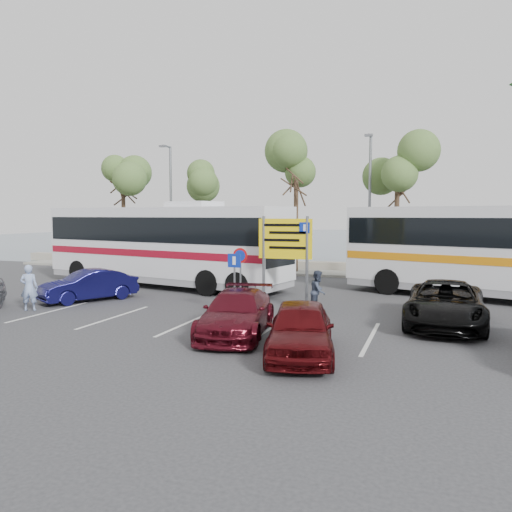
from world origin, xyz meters
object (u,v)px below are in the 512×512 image
(coach_bus_right, at_px, (511,255))
(car_blue, at_px, (89,285))
(car_red, at_px, (300,329))
(suv_black, at_px, (445,304))
(pedestrian_near, at_px, (29,288))
(coach_bus_left, at_px, (163,247))
(car_maroon, at_px, (237,313))
(street_lamp_right, at_px, (369,198))
(direction_sign, at_px, (285,246))
(pedestrian_far, at_px, (318,291))
(street_lamp_left, at_px, (170,201))

(coach_bus_right, xyz_separation_m, car_blue, (-16.82, -5.88, -1.33))
(car_red, xyz_separation_m, suv_black, (3.60, 5.00, 0.02))
(pedestrian_near, bearing_deg, car_blue, -133.38)
(car_blue, bearing_deg, suv_black, 28.76)
(coach_bus_right, bearing_deg, pedestrian_near, -154.27)
(coach_bus_left, height_order, car_maroon, coach_bus_left)
(street_lamp_right, height_order, car_blue, street_lamp_right)
(direction_sign, bearing_deg, car_blue, -168.30)
(car_maroon, bearing_deg, suv_black, 19.75)
(car_maroon, xyz_separation_m, suv_black, (6.00, 3.45, 0.07))
(car_maroon, relative_size, pedestrian_far, 2.93)
(street_lamp_left, xyz_separation_m, car_red, (13.40, -17.02, -3.89))
(street_lamp_right, distance_m, pedestrian_far, 11.73)
(pedestrian_far, bearing_deg, pedestrian_near, 111.08)
(coach_bus_left, xyz_separation_m, pedestrian_near, (-1.40, -7.57, -1.11))
(car_blue, bearing_deg, car_red, 3.48)
(street_lamp_right, xyz_separation_m, car_maroon, (-2.00, -15.47, -3.93))
(car_maroon, xyz_separation_m, car_red, (2.40, -1.55, 0.04))
(direction_sign, bearing_deg, pedestrian_near, -154.39)
(street_lamp_left, bearing_deg, coach_bus_left, -63.50)
(coach_bus_left, distance_m, coach_bus_right, 16.15)
(direction_sign, bearing_deg, coach_bus_left, 156.24)
(coach_bus_left, height_order, coach_bus_right, coach_bus_left)
(coach_bus_right, distance_m, pedestrian_far, 8.73)
(car_blue, height_order, car_maroon, car_maroon)
(car_red, bearing_deg, coach_bus_left, 121.60)
(car_blue, xyz_separation_m, car_red, (10.59, -5.00, 0.05))
(car_blue, bearing_deg, car_maroon, 5.93)
(street_lamp_left, bearing_deg, car_red, -51.79)
(coach_bus_right, height_order, suv_black, coach_bus_right)
(suv_black, bearing_deg, pedestrian_near, -168.76)
(coach_bus_left, xyz_separation_m, suv_black, (13.50, -5.00, -1.26))
(coach_bus_left, xyz_separation_m, pedestrian_far, (9.03, -4.06, -1.21))
(car_maroon, distance_m, pedestrian_far, 4.65)
(street_lamp_left, xyz_separation_m, pedestrian_near, (2.10, -14.59, -3.71))
(car_blue, xyz_separation_m, suv_black, (14.19, -0.00, 0.07))
(street_lamp_right, distance_m, suv_black, 13.24)
(pedestrian_far, bearing_deg, coach_bus_left, 68.26)
(street_lamp_left, relative_size, coach_bus_right, 0.57)
(street_lamp_right, relative_size, car_maroon, 1.74)
(car_red, height_order, pedestrian_near, pedestrian_near)
(suv_black, height_order, pedestrian_far, pedestrian_far)
(direction_sign, distance_m, car_maroon, 5.44)
(suv_black, bearing_deg, street_lamp_right, 109.87)
(street_lamp_left, xyz_separation_m, car_blue, (2.81, -12.02, -3.94))
(street_lamp_right, xyz_separation_m, car_blue, (-10.19, -12.02, -3.94))
(pedestrian_near, height_order, pedestrian_far, pedestrian_near)
(coach_bus_left, bearing_deg, car_red, -45.29)
(street_lamp_right, xyz_separation_m, pedestrian_far, (-0.47, -11.08, -3.81))
(direction_sign, height_order, car_red, direction_sign)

